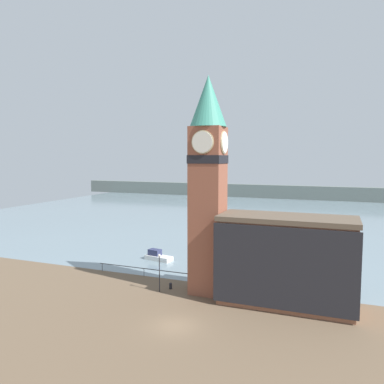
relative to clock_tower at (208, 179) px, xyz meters
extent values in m
plane|color=brown|center=(0.07, -9.32, -12.88)|extent=(160.00, 160.00, 0.00)
cube|color=gray|center=(0.07, 62.52, -12.88)|extent=(160.00, 120.00, 0.00)
cube|color=slate|center=(0.07, 102.52, -10.38)|extent=(180.00, 3.00, 5.00)
cube|color=#333338|center=(-9.44, 2.27, -11.83)|extent=(13.33, 0.08, 0.08)
cylinder|color=#333338|center=(-15.80, 2.27, -12.35)|extent=(0.07, 0.07, 1.05)
cylinder|color=#333338|center=(-9.44, 2.27, -12.35)|extent=(0.07, 0.07, 1.05)
cylinder|color=#333338|center=(-3.07, 2.27, -12.35)|extent=(0.07, 0.07, 1.05)
cube|color=brown|center=(-0.01, 0.01, -3.55)|extent=(3.53, 3.53, 18.65)
cube|color=black|center=(-0.01, 0.01, 2.22)|extent=(3.65, 3.65, 0.90)
cylinder|color=tan|center=(-0.01, -1.82, 4.05)|extent=(2.48, 0.12, 2.48)
cylinder|color=silver|center=(-0.01, -1.90, 4.05)|extent=(2.26, 0.12, 2.26)
cylinder|color=tan|center=(1.82, 0.01, 4.05)|extent=(0.12, 2.48, 2.48)
cylinder|color=silver|center=(1.90, 0.01, 4.05)|extent=(0.12, 2.26, 2.26)
cone|color=teal|center=(-0.01, 0.01, 8.57)|extent=(4.05, 4.05, 5.58)
cube|color=#935B42|center=(8.75, -0.49, -8.46)|extent=(13.41, 5.43, 8.83)
cube|color=brown|center=(8.75, -0.49, -3.80)|extent=(13.81, 5.83, 0.50)
cube|color=#232328|center=(8.75, -3.35, -8.28)|extent=(13.91, 0.30, 8.12)
cube|color=silver|center=(-11.05, 9.88, -12.53)|extent=(4.41, 2.48, 0.68)
cube|color=navy|center=(-11.78, 10.02, -11.76)|extent=(2.02, 1.53, 0.87)
cylinder|color=black|center=(-4.35, -0.63, -12.59)|extent=(0.33, 0.33, 0.57)
sphere|color=black|center=(-4.35, -0.63, -12.31)|extent=(0.35, 0.35, 0.35)
cylinder|color=black|center=(-5.12, -1.98, -10.81)|extent=(0.10, 0.10, 4.14)
sphere|color=silver|center=(-5.12, -1.98, -8.64)|extent=(0.32, 0.32, 0.32)
camera|label=1|loc=(13.33, -39.34, 2.42)|focal=35.00mm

